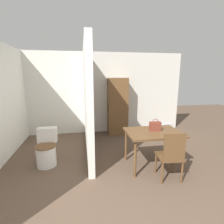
# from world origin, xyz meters

# --- Properties ---
(wall_back) EXTENTS (5.35, 0.12, 2.50)m
(wall_back) POSITION_xyz_m (0.00, 3.88, 1.25)
(wall_back) COLOR silver
(wall_back) RESTS_ON ground_plane
(partition_wall) EXTENTS (0.12, 2.64, 2.50)m
(partition_wall) POSITION_xyz_m (-0.42, 2.50, 1.25)
(partition_wall) COLOR silver
(partition_wall) RESTS_ON ground_plane
(dining_table) EXTENTS (1.06, 0.78, 0.73)m
(dining_table) POSITION_xyz_m (0.82, 1.45, 0.64)
(dining_table) COLOR brown
(dining_table) RESTS_ON ground_plane
(wooden_chair) EXTENTS (0.44, 0.44, 0.90)m
(wooden_chair) POSITION_xyz_m (0.92, 0.93, 0.48)
(wooden_chair) COLOR brown
(wooden_chair) RESTS_ON ground_plane
(toilet) EXTENTS (0.41, 0.56, 0.73)m
(toilet) POSITION_xyz_m (-1.30, 1.89, 0.31)
(toilet) COLOR white
(toilet) RESTS_ON ground_plane
(handbag) EXTENTS (0.21, 0.11, 0.25)m
(handbag) POSITION_xyz_m (0.86, 1.50, 0.82)
(handbag) COLOR brown
(handbag) RESTS_ON dining_table
(wooden_cabinet) EXTENTS (0.59, 0.45, 1.73)m
(wooden_cabinet) POSITION_xyz_m (0.53, 3.59, 0.87)
(wooden_cabinet) COLOR brown
(wooden_cabinet) RESTS_ON ground_plane
(space_heater) EXTENTS (0.34, 0.21, 0.43)m
(space_heater) POSITION_xyz_m (1.84, 2.95, 0.22)
(space_heater) COLOR #BCBCC1
(space_heater) RESTS_ON ground_plane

